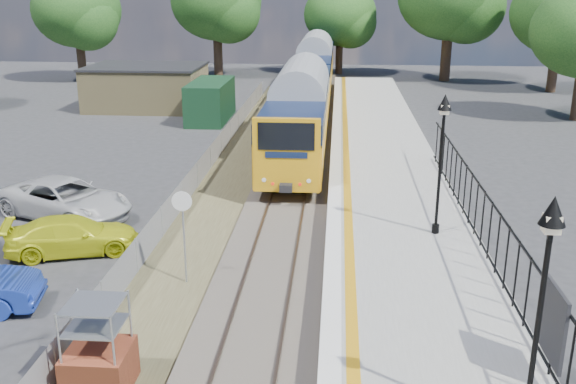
# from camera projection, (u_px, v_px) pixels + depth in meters

# --- Properties ---
(ground) EXTENTS (120.00, 120.00, 0.00)m
(ground) POSITION_uv_depth(u_px,v_px,m) (253.00, 347.00, 16.16)
(ground) COLOR #2D2D30
(ground) RESTS_ON ground
(track_bed) EXTENTS (5.90, 80.00, 0.29)m
(track_bed) POSITION_uv_depth(u_px,v_px,m) (273.00, 213.00, 25.34)
(track_bed) COLOR #473F38
(track_bed) RESTS_ON ground
(platform) EXTENTS (5.00, 70.00, 0.90)m
(platform) POSITION_uv_depth(u_px,v_px,m) (396.00, 223.00, 23.30)
(platform) COLOR gray
(platform) RESTS_ON ground
(platform_edge) EXTENTS (0.90, 70.00, 0.01)m
(platform_edge) POSITION_uv_depth(u_px,v_px,m) (339.00, 210.00, 23.31)
(platform_edge) COLOR silver
(platform_edge) RESTS_ON platform
(victorian_lamp_south) EXTENTS (0.44, 0.44, 4.60)m
(victorian_lamp_south) POSITION_uv_depth(u_px,v_px,m) (546.00, 264.00, 10.64)
(victorian_lamp_south) COLOR black
(victorian_lamp_south) RESTS_ON platform
(victorian_lamp_north) EXTENTS (0.44, 0.44, 4.60)m
(victorian_lamp_north) POSITION_uv_depth(u_px,v_px,m) (443.00, 132.00, 20.13)
(victorian_lamp_north) COLOR black
(victorian_lamp_north) RESTS_ON platform
(palisade_fence) EXTENTS (0.12, 26.00, 2.00)m
(palisade_fence) POSITION_uv_depth(u_px,v_px,m) (504.00, 253.00, 17.23)
(palisade_fence) COLOR black
(palisade_fence) RESTS_ON platform
(wire_fence) EXTENTS (0.06, 52.00, 1.20)m
(wire_fence) POSITION_uv_depth(u_px,v_px,m) (192.00, 182.00, 27.67)
(wire_fence) COLOR #999EA3
(wire_fence) RESTS_ON ground
(outbuilding) EXTENTS (10.80, 10.10, 3.12)m
(outbuilding) POSITION_uv_depth(u_px,v_px,m) (158.00, 89.00, 46.09)
(outbuilding) COLOR #A08F5A
(outbuilding) RESTS_ON ground
(tree_line) EXTENTS (56.80, 43.80, 11.88)m
(tree_line) POSITION_uv_depth(u_px,v_px,m) (333.00, 11.00, 53.84)
(tree_line) COLOR #332319
(tree_line) RESTS_ON ground
(train) EXTENTS (2.82, 40.83, 3.51)m
(train) POSITION_uv_depth(u_px,v_px,m) (310.00, 80.00, 44.75)
(train) COLOR orange
(train) RESTS_ON ground
(brick_plinth) EXTENTS (1.38, 1.38, 2.22)m
(brick_plinth) POSITION_uv_depth(u_px,v_px,m) (98.00, 349.00, 14.13)
(brick_plinth) COLOR #984426
(brick_plinth) RESTS_ON ground
(speed_sign) EXTENTS (0.60, 0.12, 2.98)m
(speed_sign) POSITION_uv_depth(u_px,v_px,m) (183.00, 221.00, 18.95)
(speed_sign) COLOR #999EA3
(speed_sign) RESTS_ON ground
(car_yellow) EXTENTS (4.69, 3.01, 1.27)m
(car_yellow) POSITION_uv_depth(u_px,v_px,m) (73.00, 235.00, 21.67)
(car_yellow) COLOR #CED318
(car_yellow) RESTS_ON ground
(car_white) EXTENTS (6.04, 4.59, 1.52)m
(car_white) POSITION_uv_depth(u_px,v_px,m) (66.00, 199.00, 24.91)
(car_white) COLOR silver
(car_white) RESTS_ON ground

